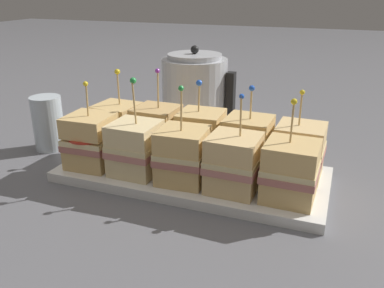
# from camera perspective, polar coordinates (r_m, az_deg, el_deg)

# --- Properties ---
(ground_plane) EXTENTS (6.00, 6.00, 0.00)m
(ground_plane) POSITION_cam_1_polar(r_m,az_deg,el_deg) (0.78, -0.00, -4.89)
(ground_plane) COLOR slate
(serving_platter) EXTENTS (0.50, 0.21, 0.02)m
(serving_platter) POSITION_cam_1_polar(r_m,az_deg,el_deg) (0.77, -0.00, -4.29)
(serving_platter) COLOR white
(serving_platter) RESTS_ON ground_plane
(sandwich_front_far_left) EXTENTS (0.09, 0.09, 0.16)m
(sandwich_front_far_left) POSITION_cam_1_polar(r_m,az_deg,el_deg) (0.79, -14.00, 0.44)
(sandwich_front_far_left) COLOR tan
(sandwich_front_far_left) RESTS_ON serving_platter
(sandwich_front_left) EXTENTS (0.09, 0.09, 0.18)m
(sandwich_front_left) POSITION_cam_1_polar(r_m,az_deg,el_deg) (0.75, -7.95, -0.56)
(sandwich_front_left) COLOR beige
(sandwich_front_left) RESTS_ON serving_platter
(sandwich_front_center) EXTENTS (0.09, 0.09, 0.17)m
(sandwich_front_center) POSITION_cam_1_polar(r_m,az_deg,el_deg) (0.71, -1.41, -1.58)
(sandwich_front_center) COLOR tan
(sandwich_front_center) RESTS_ON serving_platter
(sandwich_front_right) EXTENTS (0.09, 0.09, 0.17)m
(sandwich_front_right) POSITION_cam_1_polar(r_m,az_deg,el_deg) (0.68, 5.86, -2.69)
(sandwich_front_right) COLOR #DBB77A
(sandwich_front_right) RESTS_ON serving_platter
(sandwich_front_far_right) EXTENTS (0.09, 0.09, 0.17)m
(sandwich_front_far_right) POSITION_cam_1_polar(r_m,az_deg,el_deg) (0.67, 13.64, -3.75)
(sandwich_front_far_right) COLOR tan
(sandwich_front_far_right) RESTS_ON serving_platter
(sandwich_back_far_left) EXTENTS (0.09, 0.09, 0.17)m
(sandwich_back_far_left) POSITION_cam_1_polar(r_m,az_deg,el_deg) (0.87, -10.42, 2.42)
(sandwich_back_far_left) COLOR tan
(sandwich_back_far_left) RESTS_ON serving_platter
(sandwich_back_left) EXTENTS (0.09, 0.09, 0.18)m
(sandwich_back_left) POSITION_cam_1_polar(r_m,az_deg,el_deg) (0.82, -4.98, 1.78)
(sandwich_back_left) COLOR tan
(sandwich_back_left) RESTS_ON serving_platter
(sandwich_back_center) EXTENTS (0.09, 0.09, 0.16)m
(sandwich_back_center) POSITION_cam_1_polar(r_m,az_deg,el_deg) (0.79, 1.41, 1.01)
(sandwich_back_center) COLOR tan
(sandwich_back_center) RESTS_ON serving_platter
(sandwich_back_right) EXTENTS (0.09, 0.09, 0.16)m
(sandwich_back_right) POSITION_cam_1_polar(r_m,az_deg,el_deg) (0.76, 7.81, 0.05)
(sandwich_back_right) COLOR tan
(sandwich_back_right) RESTS_ON serving_platter
(sandwich_back_far_right) EXTENTS (0.09, 0.09, 0.16)m
(sandwich_back_far_right) POSITION_cam_1_polar(r_m,az_deg,el_deg) (0.75, 14.85, -0.91)
(sandwich_back_far_right) COLOR #DBB77A
(sandwich_back_far_right) RESTS_ON serving_platter
(kettle_steel) EXTENTS (0.18, 0.16, 0.21)m
(kettle_steel) POSITION_cam_1_polar(r_m,az_deg,el_deg) (1.03, 0.42, 7.27)
(kettle_steel) COLOR #B7BABF
(kettle_steel) RESTS_ON ground_plane
(drinking_glass) EXTENTS (0.07, 0.07, 0.12)m
(drinking_glass) POSITION_cam_1_polar(r_m,az_deg,el_deg) (0.95, -19.54, 2.79)
(drinking_glass) COLOR silver
(drinking_glass) RESTS_ON ground_plane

